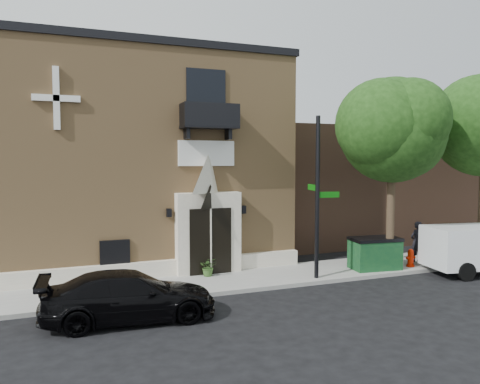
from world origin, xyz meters
The scene contains 11 objects.
ground centered at (0.00, 0.00, 0.00)m, with size 120.00×120.00×0.00m, color black.
sidewalk centered at (1.00, 1.50, 0.07)m, with size 42.00×3.00×0.15m, color gray.
church centered at (-2.99, 7.95, 4.63)m, with size 12.20×11.01×9.30m.
neighbour_building centered at (12.00, 9.00, 3.20)m, with size 18.00×8.00×6.40m, color brown.
street_tree_left centered at (6.03, 0.35, 5.87)m, with size 4.97×4.38×7.77m.
black_sedan centered at (-4.68, -1.35, 0.72)m, with size 2.02×4.96×1.44m, color black.
street_sign centered at (2.60, 0.46, 3.24)m, with size 0.97×1.02×6.14m.
fire_hydrant centered at (7.24, 0.63, 0.52)m, with size 0.42×0.34×0.75m.
dumpster centered at (5.57, 0.84, 0.81)m, with size 2.11×1.35×1.31m.
planter centered at (-1.18, 2.20, 0.51)m, with size 0.65×0.57×0.73m, color #395D26.
pedestrian_near centered at (8.16, 1.31, 1.04)m, with size 0.65×0.43×1.79m, color black.
Camera 1 is at (-6.54, -14.84, 4.66)m, focal length 35.00 mm.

